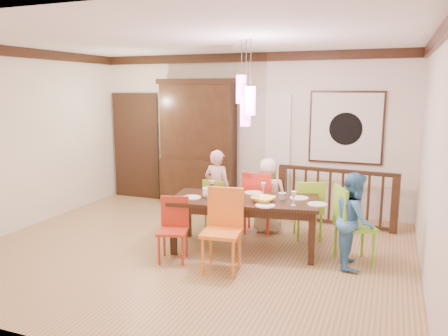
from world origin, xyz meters
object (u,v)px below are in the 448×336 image
(person_far_mid, at_px, (268,195))
(balustrade, at_px, (336,196))
(chair_end_right, at_px, (355,220))
(dining_table, at_px, (245,204))
(china_hutch, at_px, (198,143))
(person_far_left, at_px, (217,189))
(person_end_right, at_px, (354,220))
(chair_far_left, at_px, (218,200))

(person_far_mid, bearing_deg, balustrade, -150.95)
(chair_end_right, xyz_separation_m, person_far_mid, (-1.40, 0.82, 0.02))
(dining_table, distance_m, chair_end_right, 1.50)
(china_hutch, bearing_deg, balustrade, -7.41)
(chair_end_right, relative_size, person_far_mid, 0.85)
(person_far_left, height_order, person_end_right, person_far_left)
(person_end_right, bearing_deg, person_far_left, 58.41)
(person_far_mid, xyz_separation_m, person_end_right, (1.39, -0.95, 0.02))
(dining_table, xyz_separation_m, chair_end_right, (1.49, 0.07, -0.08))
(chair_end_right, height_order, person_far_left, person_far_left)
(china_hutch, xyz_separation_m, person_far_left, (0.86, -1.14, -0.58))
(chair_far_left, bearing_deg, person_far_left, -60.23)
(balustrade, distance_m, person_end_right, 1.73)
(chair_far_left, height_order, china_hutch, china_hutch)
(person_far_mid, bearing_deg, person_far_left, -2.93)
(china_hutch, distance_m, balustrade, 2.78)
(dining_table, bearing_deg, chair_end_right, -7.63)
(china_hutch, distance_m, person_far_mid, 2.10)
(chair_far_left, bearing_deg, person_far_mid, -168.88)
(dining_table, height_order, balustrade, balustrade)
(dining_table, height_order, chair_end_right, chair_end_right)
(balustrade, xyz_separation_m, person_end_right, (0.43, -1.67, 0.12))
(balustrade, bearing_deg, chair_end_right, -69.32)
(chair_end_right, distance_m, person_far_left, 2.36)
(chair_far_left, xyz_separation_m, china_hutch, (-0.90, 1.21, 0.74))
(china_hutch, height_order, person_end_right, china_hutch)
(chair_far_left, distance_m, china_hutch, 1.68)
(balustrade, distance_m, person_far_left, 1.98)
(chair_far_left, relative_size, chair_end_right, 0.82)
(chair_far_left, distance_m, person_end_right, 2.34)
(dining_table, distance_m, person_far_mid, 0.90)
(china_hutch, bearing_deg, person_far_left, -53.12)
(chair_end_right, distance_m, person_end_right, 0.13)
(chair_far_left, bearing_deg, china_hutch, -52.63)
(dining_table, relative_size, person_far_left, 1.67)
(person_far_left, bearing_deg, person_far_mid, -166.05)
(chair_far_left, distance_m, person_far_left, 0.18)
(dining_table, relative_size, person_far_mid, 1.80)
(china_hutch, height_order, balustrade, china_hutch)
(chair_end_right, bearing_deg, dining_table, 67.80)
(china_hutch, height_order, person_far_mid, china_hutch)
(chair_end_right, xyz_separation_m, person_far_left, (-2.24, 0.75, 0.06))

